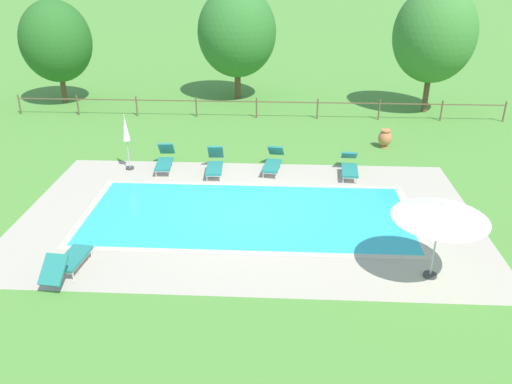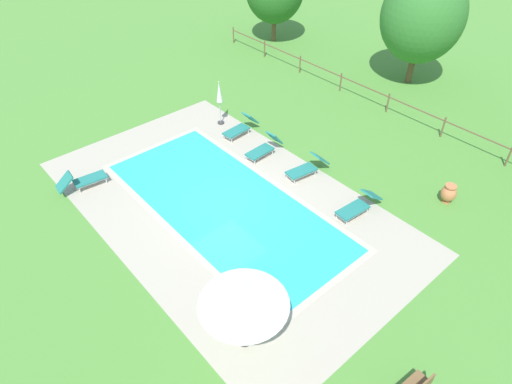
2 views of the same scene
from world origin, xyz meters
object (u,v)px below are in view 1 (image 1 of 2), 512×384
object	(u,v)px
sun_lounger_north_mid	(215,164)
patio_umbrella_open_foreground	(441,211)
sun_lounger_north_near_steps	(273,162)
sun_lounger_north_far	(350,166)
sun_lounger_north_end	(165,160)
patio_umbrella_closed_row_west	(126,132)
terracotta_urn_near_fence	(385,138)
tree_centre	(56,41)
sun_lounger_south_mid	(67,262)
tree_far_west	(434,35)
tree_west_mid	(237,33)

from	to	relation	value
sun_lounger_north_mid	patio_umbrella_open_foreground	distance (m)	9.58
sun_lounger_north_near_steps	sun_lounger_north_far	bearing A→B (deg)	-5.44
sun_lounger_north_far	sun_lounger_north_end	bearing A→B (deg)	178.26
sun_lounger_north_near_steps	patio_umbrella_open_foreground	world-z (taller)	patio_umbrella_open_foreground
sun_lounger_north_end	patio_umbrella_closed_row_west	size ratio (longest dim) A/B	0.86
sun_lounger_north_mid	sun_lounger_north_far	size ratio (longest dim) A/B	0.92
sun_lounger_north_end	patio_umbrella_open_foreground	distance (m)	11.30
sun_lounger_north_mid	sun_lounger_north_end	bearing A→B (deg)	171.02
sun_lounger_north_near_steps	terracotta_urn_near_fence	distance (m)	5.64
patio_umbrella_closed_row_west	patio_umbrella_open_foreground	bearing A→B (deg)	-34.45
patio_umbrella_open_foreground	sun_lounger_north_end	bearing A→B (deg)	141.04
sun_lounger_north_near_steps	sun_lounger_north_mid	xyz separation A→B (m)	(-2.27, -0.38, 0.01)
sun_lounger_north_far	tree_centre	bearing A→B (deg)	147.53
patio_umbrella_open_foreground	patio_umbrella_closed_row_west	world-z (taller)	patio_umbrella_closed_row_west
sun_lounger_north_end	sun_lounger_south_mid	size ratio (longest dim) A/B	0.96
sun_lounger_north_mid	tree_far_west	distance (m)	14.04
sun_lounger_north_end	tree_far_west	size ratio (longest dim) A/B	0.30
sun_lounger_north_mid	terracotta_urn_near_fence	distance (m)	7.83
sun_lounger_north_end	patio_umbrella_closed_row_west	bearing A→B (deg)	-176.06
sun_lounger_north_far	patio_umbrella_open_foreground	bearing A→B (deg)	-78.20
sun_lounger_north_mid	patio_umbrella_closed_row_west	distance (m)	3.65
sun_lounger_south_mid	tree_centre	size ratio (longest dim) A/B	0.36
sun_lounger_north_end	tree_west_mid	bearing A→B (deg)	79.63
tree_far_west	terracotta_urn_near_fence	bearing A→B (deg)	-118.43
sun_lounger_north_mid	sun_lounger_north_far	xyz separation A→B (m)	(5.23, 0.10, -0.03)
sun_lounger_south_mid	terracotta_urn_near_fence	size ratio (longest dim) A/B	2.48
patio_umbrella_closed_row_west	terracotta_urn_near_fence	bearing A→B (deg)	15.99
sun_lounger_north_end	patio_umbrella_open_foreground	world-z (taller)	patio_umbrella_open_foreground
sun_lounger_north_mid	tree_west_mid	world-z (taller)	tree_west_mid
patio_umbrella_closed_row_west	tree_far_west	size ratio (longest dim) A/B	0.35
sun_lounger_north_mid	terracotta_urn_near_fence	xyz separation A→B (m)	(7.12, 3.26, 0.04)
terracotta_urn_near_fence	tree_west_mid	xyz separation A→B (m)	(-7.17, 7.94, 3.29)
sun_lounger_north_far	tree_centre	world-z (taller)	tree_centre
sun_lounger_north_far	patio_umbrella_closed_row_west	distance (m)	8.77
sun_lounger_north_end	sun_lounger_north_far	bearing A→B (deg)	-1.74
patio_umbrella_closed_row_west	tree_centre	distance (m)	11.51
sun_lounger_north_mid	tree_west_mid	xyz separation A→B (m)	(-0.05, 11.20, 3.33)
patio_umbrella_closed_row_west	tree_far_west	world-z (taller)	tree_far_west
sun_lounger_south_mid	terracotta_urn_near_fence	bearing A→B (deg)	45.36
sun_lounger_north_end	tree_far_west	xyz separation A→B (m)	(12.24, 8.62, 3.62)
sun_lounger_north_near_steps	patio_umbrella_open_foreground	size ratio (longest dim) A/B	0.82
sun_lounger_south_mid	patio_umbrella_open_foreground	xyz separation A→B (m)	(9.75, 0.38, 1.60)
patio_umbrella_closed_row_west	sun_lounger_north_mid	bearing A→B (deg)	-3.72
sun_lounger_south_mid	tree_far_west	distance (m)	21.14
patio_umbrella_closed_row_west	tree_far_west	xyz separation A→B (m)	(13.66, 8.72, 2.46)
sun_lounger_south_mid	patio_umbrella_closed_row_west	xyz separation A→B (m)	(-0.36, 7.31, 1.17)
patio_umbrella_open_foreground	tree_west_mid	world-z (taller)	tree_west_mid
terracotta_urn_near_fence	tree_centre	xyz separation A→B (m)	(-16.91, 6.40, 2.97)
sun_lounger_north_near_steps	sun_lounger_north_mid	bearing A→B (deg)	-170.42
patio_umbrella_closed_row_west	tree_far_west	distance (m)	16.39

